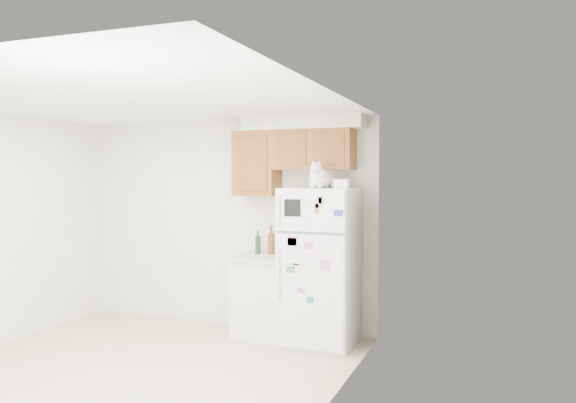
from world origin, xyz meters
The scene contains 9 objects.
ground_plane centered at (0.00, 0.00, -0.01)m, with size 3.80×4.00×0.01m, color beige.
room_shell centered at (0.12, 0.24, 1.67)m, with size 3.84×4.04×2.52m.
refrigerator centered at (1.34, 1.61, 0.85)m, with size 0.76×0.78×1.70m.
base_counter centered at (0.65, 1.68, 0.46)m, with size 0.64×0.64×0.92m.
cat centered at (1.39, 1.43, 1.81)m, with size 0.28×0.41×0.29m.
storage_box_back centered at (1.51, 1.75, 1.75)m, with size 0.18×0.13×0.10m, color white.
storage_box_front centered at (1.62, 1.49, 1.74)m, with size 0.15×0.11×0.09m, color white.
bottle_green centered at (0.52, 1.81, 1.06)m, with size 0.07×0.07×0.28m, color #19381E, non-canonical shape.
bottle_amber centered at (0.67, 1.84, 1.09)m, with size 0.08×0.08×0.33m, color #593814, non-canonical shape.
Camera 1 is at (3.16, -4.18, 1.81)m, focal length 35.00 mm.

